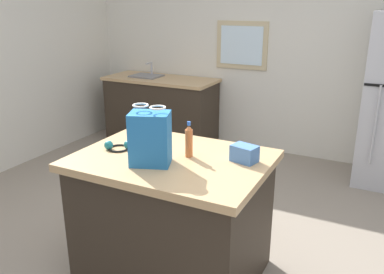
% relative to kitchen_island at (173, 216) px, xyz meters
% --- Properties ---
extents(ground, '(6.54, 6.54, 0.00)m').
position_rel_kitchen_island_xyz_m(ground, '(-0.01, 0.17, -0.46)').
color(ground, gray).
extents(back_wall, '(5.45, 0.13, 2.68)m').
position_rel_kitchen_island_xyz_m(back_wall, '(-0.02, 2.85, 0.89)').
color(back_wall, silver).
rests_on(back_wall, ground).
extents(kitchen_island, '(1.28, 0.94, 0.90)m').
position_rel_kitchen_island_xyz_m(kitchen_island, '(0.00, 0.00, 0.00)').
color(kitchen_island, '#33281E').
rests_on(kitchen_island, ground).
extents(sink_counter, '(1.53, 0.66, 1.10)m').
position_rel_kitchen_island_xyz_m(sink_counter, '(-1.58, 2.46, 0.01)').
color(sink_counter, '#33281E').
rests_on(sink_counter, ground).
extents(shopping_bag, '(0.30, 0.26, 0.39)m').
position_rel_kitchen_island_xyz_m(shopping_bag, '(-0.06, -0.17, 0.62)').
color(shopping_bag, '#236BAD').
rests_on(shopping_bag, kitchen_island).
extents(small_box, '(0.18, 0.15, 0.11)m').
position_rel_kitchen_island_xyz_m(small_box, '(0.46, 0.14, 0.50)').
color(small_box, '#4775B7').
rests_on(small_box, kitchen_island).
extents(bottle, '(0.05, 0.05, 0.24)m').
position_rel_kitchen_island_xyz_m(bottle, '(0.10, 0.06, 0.56)').
color(bottle, '#C66633').
rests_on(bottle, kitchen_island).
extents(ear_defenders, '(0.21, 0.21, 0.06)m').
position_rel_kitchen_island_xyz_m(ear_defenders, '(-0.41, -0.04, 0.47)').
color(ear_defenders, black).
rests_on(ear_defenders, kitchen_island).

